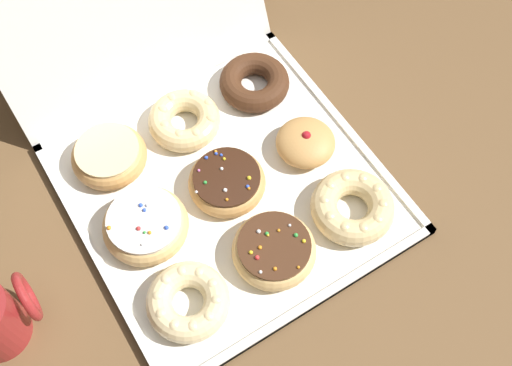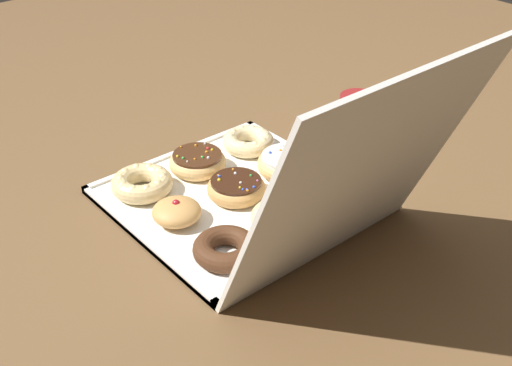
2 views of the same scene
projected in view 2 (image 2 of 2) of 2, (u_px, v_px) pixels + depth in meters
ground_plane at (236, 200)px, 1.25m from camera, size 3.00×3.00×0.00m
donut_box at (236, 198)px, 1.25m from camera, size 0.43×0.43×0.01m
box_lid_open at (363, 176)px, 0.95m from camera, size 0.43×0.17×0.40m
cruller_donut_0 at (248, 141)px, 1.39m from camera, size 0.11×0.11×0.04m
sprinkle_donut_1 at (199, 161)px, 1.31m from camera, size 0.12×0.12×0.04m
cruller_donut_2 at (142, 183)px, 1.24m from camera, size 0.12×0.12×0.04m
sprinkle_donut_3 at (287, 164)px, 1.30m from camera, size 0.12×0.12×0.04m
sprinkle_donut_4 at (238, 187)px, 1.24m from camera, size 0.11×0.11×0.04m
jelly_filled_donut_5 at (177, 212)px, 1.16m from camera, size 0.09×0.09×0.05m
glazed_ring_donut_6 at (331, 193)px, 1.22m from camera, size 0.11×0.11×0.04m
cruller_donut_7 at (279, 219)px, 1.15m from camera, size 0.11×0.11×0.04m
chocolate_cake_ring_donut_8 at (226, 249)px, 1.08m from camera, size 0.11×0.11×0.03m
coffee_mug at (356, 117)px, 1.43m from camera, size 0.10×0.08×0.10m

